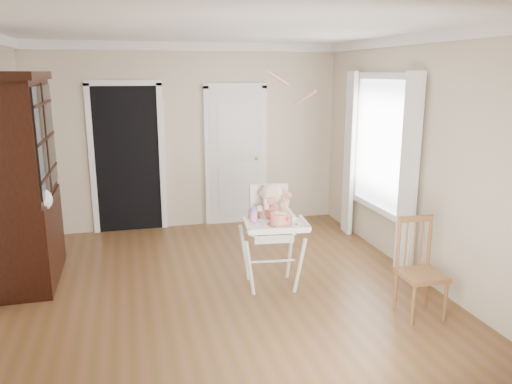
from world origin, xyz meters
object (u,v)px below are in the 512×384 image
object	(u,v)px
cake	(280,219)
dining_chair	(420,271)
high_chair	(271,225)
china_cabinet	(25,180)
sippy_cup	(254,215)

from	to	relation	value
cake	dining_chair	distance (m)	1.43
high_chair	cake	bearing A→B (deg)	-81.56
high_chair	china_cabinet	distance (m)	2.71
cake	high_chair	bearing A→B (deg)	91.83
cake	dining_chair	size ratio (longest dim) A/B	0.28
sippy_cup	china_cabinet	size ratio (longest dim) A/B	0.09
high_chair	dining_chair	world-z (taller)	high_chair
sippy_cup	dining_chair	distance (m)	1.71
high_chair	cake	distance (m)	0.31
cake	dining_chair	xyz separation A→B (m)	(1.18, -0.71, -0.40)
cake	china_cabinet	world-z (taller)	china_cabinet
china_cabinet	sippy_cup	bearing A→B (deg)	-22.96
cake	china_cabinet	distance (m)	2.79
cake	sippy_cup	bearing A→B (deg)	148.71
china_cabinet	dining_chair	xyz separation A→B (m)	(3.72, -1.83, -0.71)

